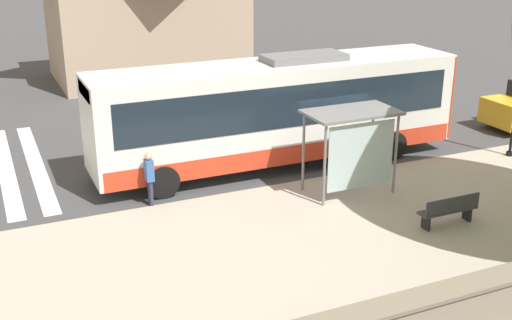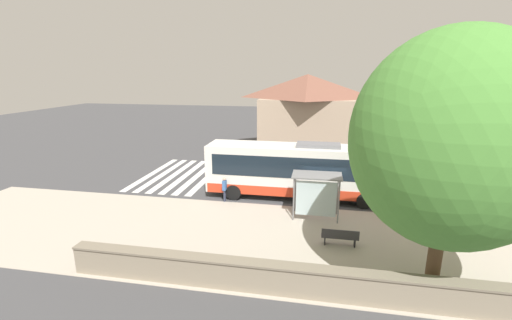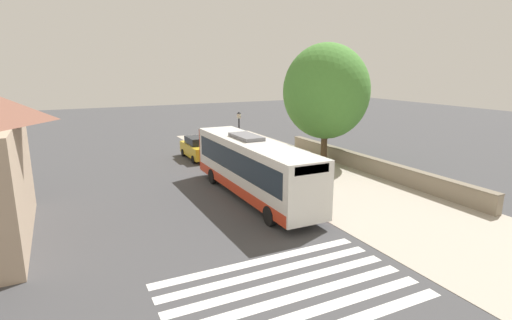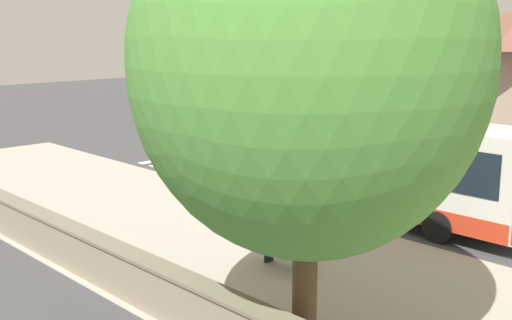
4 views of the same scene
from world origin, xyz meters
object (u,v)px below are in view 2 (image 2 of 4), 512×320
object	(u,v)px
shade_tree	(452,141)
parked_car_behind_bus	(499,198)
bench	(340,237)
bus	(303,170)
bus_shelter	(317,183)
pedestrian	(225,187)
street_lamp_near	(449,179)

from	to	relation	value
shade_tree	parked_car_behind_bus	distance (m)	11.71
bench	parked_car_behind_bus	size ratio (longest dim) A/B	0.38
bus	bus_shelter	xyz separation A→B (m)	(-3.15, -0.91, 0.17)
bus_shelter	pedestrian	world-z (taller)	bus_shelter
bus	shade_tree	size ratio (longest dim) A/B	1.29
bench	shade_tree	size ratio (longest dim) A/B	0.18
bus	shade_tree	bearing A→B (deg)	-149.44
pedestrian	shade_tree	size ratio (longest dim) A/B	0.17
pedestrian	bus	bearing A→B (deg)	-72.00
shade_tree	bus_shelter	bearing A→B (deg)	36.98
parked_car_behind_bus	shade_tree	bearing A→B (deg)	144.85
pedestrian	shade_tree	xyz separation A→B (m)	(-7.44, -10.13, 4.86)
pedestrian	bench	bearing A→B (deg)	-123.54
bus_shelter	shade_tree	world-z (taller)	shade_tree
bench	shade_tree	world-z (taller)	shade_tree
pedestrian	parked_car_behind_bus	world-z (taller)	parked_car_behind_bus
bus	shade_tree	world-z (taller)	shade_tree
shade_tree	bus	bearing A→B (deg)	30.56
bench	pedestrian	bearing A→B (deg)	56.46
shade_tree	parked_car_behind_bus	xyz separation A→B (m)	(8.71, -6.13, -4.88)
street_lamp_near	parked_car_behind_bus	size ratio (longest dim) A/B	0.93
street_lamp_near	shade_tree	size ratio (longest dim) A/B	0.45
bus_shelter	street_lamp_near	bearing A→B (deg)	-85.18
bus	bench	world-z (taller)	bus
bus_shelter	parked_car_behind_bus	size ratio (longest dim) A/B	0.59
bus	bench	xyz separation A→B (m)	(-6.15, -2.10, -1.42)
bus	bus_shelter	distance (m)	3.28
bus	bus_shelter	size ratio (longest dim) A/B	4.54
pedestrian	bench	size ratio (longest dim) A/B	0.92
bus_shelter	street_lamp_near	xyz separation A→B (m)	(0.58, -6.87, 0.46)
bus	parked_car_behind_bus	distance (m)	11.50
pedestrian	bench	distance (m)	8.31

